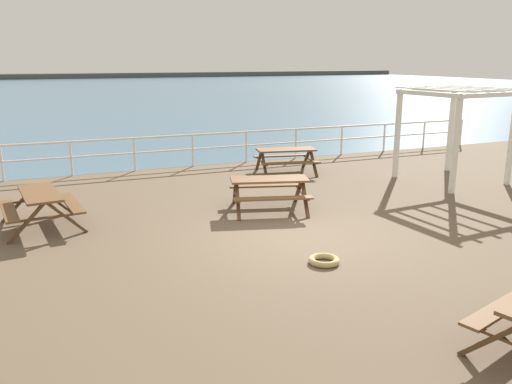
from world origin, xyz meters
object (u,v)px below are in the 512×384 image
picnic_table_near_left (286,155)px  picnic_table_seaward (41,201)px  picnic_table_near_right (269,186)px  lattice_pergola (455,113)px

picnic_table_near_left → picnic_table_seaward: bearing=-147.0°
picnic_table_near_left → picnic_table_near_right: same height
picnic_table_seaward → picnic_table_near_left: bearing=-74.5°
picnic_table_seaward → lattice_pergola: size_ratio=0.71×
picnic_table_near_left → picnic_table_near_right: (-2.16, -3.56, 0.00)m
picnic_table_near_right → lattice_pergola: (6.16, 0.77, 1.41)m
picnic_table_near_right → lattice_pergola: bearing=23.0°
picnic_table_near_right → lattice_pergola: lattice_pergola is taller
lattice_pergola → picnic_table_seaward: bearing=175.8°
picnic_table_near_left → lattice_pergola: size_ratio=0.75×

